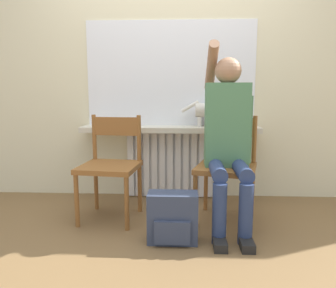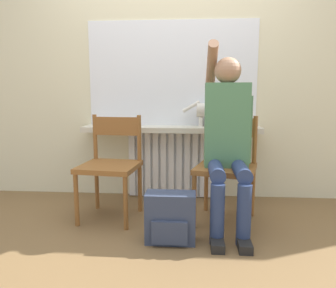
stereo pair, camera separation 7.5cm
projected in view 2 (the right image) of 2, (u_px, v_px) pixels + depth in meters
ground_plane at (160, 249)px, 2.20m from camera, size 12.00×12.00×0.00m
wall_with_window at (172, 61)px, 3.20m from camera, size 7.00×0.06×2.70m
radiator at (172, 164)px, 3.28m from camera, size 0.86×0.08×0.67m
windowsill at (171, 129)px, 3.14m from camera, size 1.70×0.26×0.05m
window_glass at (172, 74)px, 3.18m from camera, size 1.64×0.01×1.01m
chair_left at (111, 164)px, 2.72m from camera, size 0.50×0.50×0.85m
chair_right at (226, 166)px, 2.65m from camera, size 0.56×0.56×0.85m
person at (227, 134)px, 2.51m from camera, size 0.36×0.98×1.43m
cat at (212, 111)px, 3.12m from camera, size 0.48×0.13×0.25m
backpack at (170, 218)px, 2.29m from camera, size 0.35×0.20×0.35m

